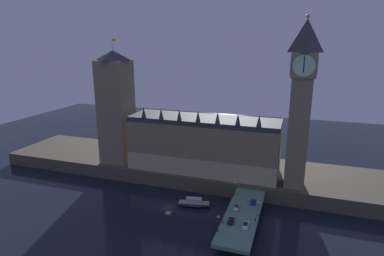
% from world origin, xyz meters
% --- Properties ---
extents(ground_plane, '(400.00, 400.00, 0.00)m').
position_xyz_m(ground_plane, '(0.00, 0.00, 0.00)').
color(ground_plane, black).
extents(embankment, '(220.00, 42.00, 6.95)m').
position_xyz_m(embankment, '(0.00, 39.00, 3.48)').
color(embankment, '#4C4438').
rests_on(embankment, ground_plane).
extents(parliament_hall, '(75.58, 22.38, 32.90)m').
position_xyz_m(parliament_hall, '(6.74, 31.50, 20.62)').
color(parliament_hall, '#7F7056').
rests_on(parliament_hall, embankment).
extents(clock_tower, '(10.76, 10.87, 74.66)m').
position_xyz_m(clock_tower, '(51.80, 25.85, 46.48)').
color(clock_tower, '#7F7056').
rests_on(clock_tower, embankment).
extents(victoria_tower, '(15.47, 15.47, 65.89)m').
position_xyz_m(victoria_tower, '(-41.55, 29.08, 36.99)').
color(victoria_tower, '#7F7056').
rests_on(victoria_tower, embankment).
extents(bridge, '(12.86, 46.00, 5.85)m').
position_xyz_m(bridge, '(33.63, -5.00, 4.35)').
color(bridge, slate).
rests_on(bridge, ground_plane).
extents(car_northbound_lead, '(1.88, 4.54, 1.54)m').
position_xyz_m(car_northbound_lead, '(30.80, -1.93, 6.57)').
color(car_northbound_lead, white).
rests_on(car_northbound_lead, bridge).
extents(car_northbound_trail, '(2.10, 4.23, 1.51)m').
position_xyz_m(car_northbound_trail, '(30.80, -12.72, 6.55)').
color(car_northbound_trail, black).
rests_on(car_northbound_trail, bridge).
extents(car_southbound_lead, '(2.03, 4.74, 1.59)m').
position_xyz_m(car_southbound_lead, '(36.46, -14.10, 6.59)').
color(car_southbound_lead, white).
rests_on(car_southbound_lead, bridge).
extents(car_southbound_trail, '(2.10, 4.63, 1.32)m').
position_xyz_m(car_southbound_trail, '(36.46, 4.85, 6.47)').
color(car_southbound_trail, navy).
rests_on(car_southbound_trail, bridge).
extents(pedestrian_near_rail, '(0.38, 0.38, 1.72)m').
position_xyz_m(pedestrian_near_rail, '(27.97, -14.34, 6.76)').
color(pedestrian_near_rail, black).
rests_on(pedestrian_near_rail, bridge).
extents(pedestrian_mid_walk, '(0.38, 0.38, 1.64)m').
position_xyz_m(pedestrian_mid_walk, '(39.29, -9.13, 6.71)').
color(pedestrian_mid_walk, black).
rests_on(pedestrian_mid_walk, bridge).
extents(street_lamp_near, '(1.34, 0.60, 6.14)m').
position_xyz_m(street_lamp_near, '(27.57, -19.72, 9.69)').
color(street_lamp_near, '#2D3333').
rests_on(street_lamp_near, bridge).
extents(street_lamp_mid, '(1.34, 0.60, 6.35)m').
position_xyz_m(street_lamp_mid, '(39.69, -5.00, 9.82)').
color(street_lamp_mid, '#2D3333').
rests_on(street_lamp_mid, bridge).
extents(street_lamp_far, '(1.34, 0.60, 6.46)m').
position_xyz_m(street_lamp_far, '(27.57, 9.72, 9.89)').
color(street_lamp_far, '#2D3333').
rests_on(street_lamp_far, bridge).
extents(boat_upstream, '(15.78, 7.26, 4.03)m').
position_xyz_m(boat_upstream, '(10.56, 4.66, 1.47)').
color(boat_upstream, '#1E2842').
rests_on(boat_upstream, ground_plane).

